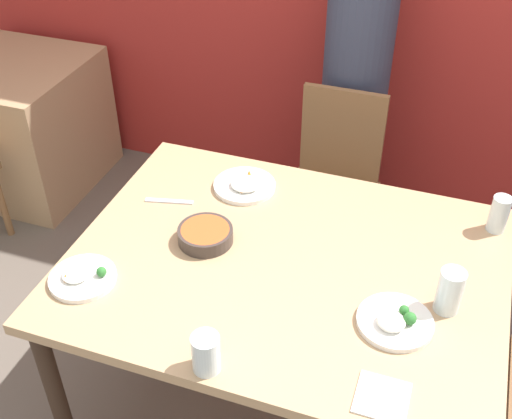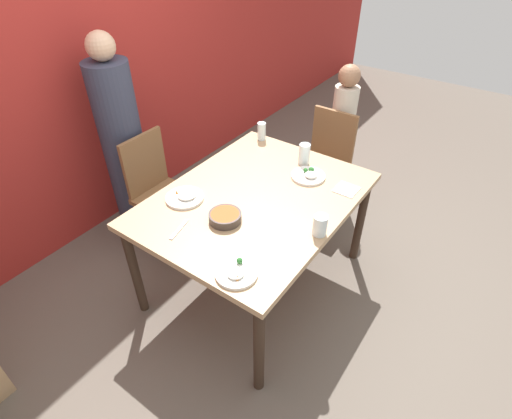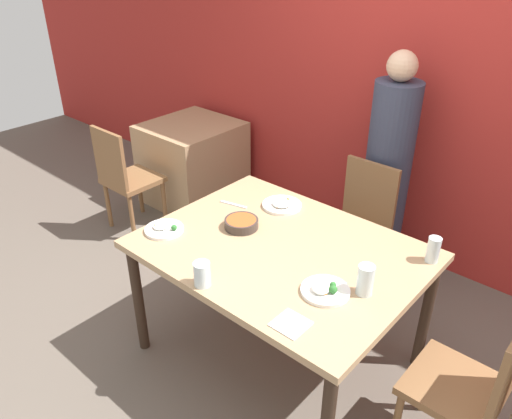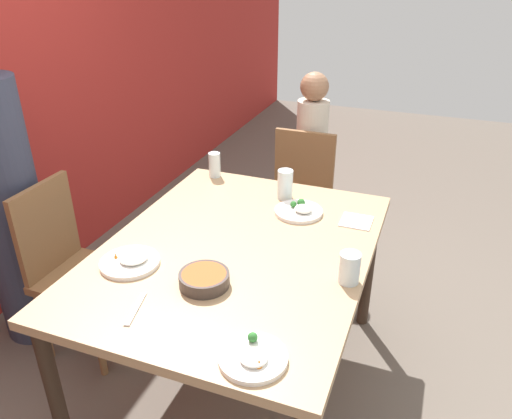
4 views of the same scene
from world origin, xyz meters
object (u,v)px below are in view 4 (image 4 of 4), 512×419
plate_rice_adult (253,357)px  glass_water_tall (349,268)px  person_child (310,169)px  chair_child_spot (298,201)px  bowl_curry (204,279)px  person_adult (10,210)px  chair_adult_spot (72,265)px

plate_rice_adult → glass_water_tall: glass_water_tall is taller
person_child → plate_rice_adult: (-1.91, -0.33, 0.18)m
chair_child_spot → bowl_curry: 1.38m
glass_water_tall → person_adult: bearing=88.5°
person_adult → glass_water_tall: person_adult is taller
chair_adult_spot → person_child: (1.36, -0.85, 0.11)m
bowl_curry → glass_water_tall: glass_water_tall is taller
bowl_curry → plate_rice_adult: 0.43m
chair_adult_spot → person_adult: (0.00, 0.33, 0.25)m
glass_water_tall → chair_adult_spot: bearing=88.2°
glass_water_tall → chair_child_spot: bearing=24.8°
chair_adult_spot → glass_water_tall: size_ratio=7.41×
chair_child_spot → glass_water_tall: (-1.13, -0.52, 0.34)m
chair_adult_spot → bowl_curry: bearing=-106.4°
person_child → plate_rice_adult: person_child is taller
person_child → plate_rice_adult: size_ratio=5.73×
chair_adult_spot → person_adult: size_ratio=0.57×
plate_rice_adult → bowl_curry: bearing=46.2°
glass_water_tall → person_child: bearing=20.5°
person_adult → glass_water_tall: (-0.04, -1.70, 0.09)m
chair_adult_spot → chair_child_spot: same height
person_adult → person_child: size_ratio=1.29×
person_adult → person_child: bearing=-40.9°
bowl_curry → plate_rice_adult: size_ratio=0.88×
chair_adult_spot → person_child: 1.60m
chair_adult_spot → plate_rice_adult: size_ratio=4.22×
bowl_curry → plate_rice_adult: bearing=-133.8°
chair_adult_spot → bowl_curry: chair_adult_spot is taller
bowl_curry → person_adult: bearing=77.9°
chair_child_spot → plate_rice_adult: bearing=-78.5°
chair_adult_spot → person_adult: person_adult is taller
chair_child_spot → person_child: 0.29m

